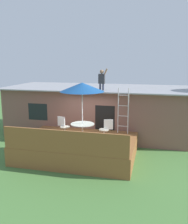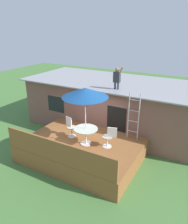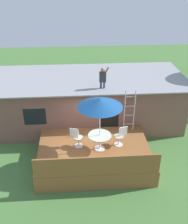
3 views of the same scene
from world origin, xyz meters
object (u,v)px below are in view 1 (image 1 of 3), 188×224
object	(u,v)px
patio_umbrella	(82,87)
person_figure	(102,78)
patio_table	(82,127)
patio_chair_right	(105,130)
patio_chair_left	(64,127)
step_ladder	(123,111)

from	to	relation	value
patio_umbrella	person_figure	distance (m)	2.40
patio_table	patio_umbrella	distance (m)	1.76
patio_umbrella	patio_chair_right	distance (m)	2.14
patio_table	patio_chair_right	xyz separation A→B (m)	(0.98, 0.27, -0.13)
patio_chair_left	patio_chair_right	bearing A→B (deg)	16.03
patio_table	patio_chair_right	distance (m)	1.02
patio_table	patio_chair_left	world-z (taller)	patio_chair_left
patio_chair_left	person_figure	bearing A→B (deg)	73.59
step_ladder	patio_chair_left	size ratio (longest dim) A/B	2.39
step_ladder	patio_umbrella	bearing A→B (deg)	-136.93
patio_table	person_figure	size ratio (longest dim) A/B	0.94
patio_table	step_ladder	bearing A→B (deg)	43.07
patio_chair_right	person_figure	bearing A→B (deg)	-89.04
person_figure	patio_chair_left	bearing A→B (deg)	-123.31
step_ladder	person_figure	world-z (taller)	person_figure
patio_table	person_figure	world-z (taller)	person_figure
step_ladder	patio_chair_left	world-z (taller)	step_ladder
step_ladder	patio_chair_right	size ratio (longest dim) A/B	2.39
person_figure	patio_chair_left	world-z (taller)	person_figure
person_figure	patio_chair_left	size ratio (longest dim) A/B	1.21
patio_chair_left	patio_table	bearing A→B (deg)	0.00
patio_chair_left	patio_chair_right	xyz separation A→B (m)	(1.98, -0.03, 0.00)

